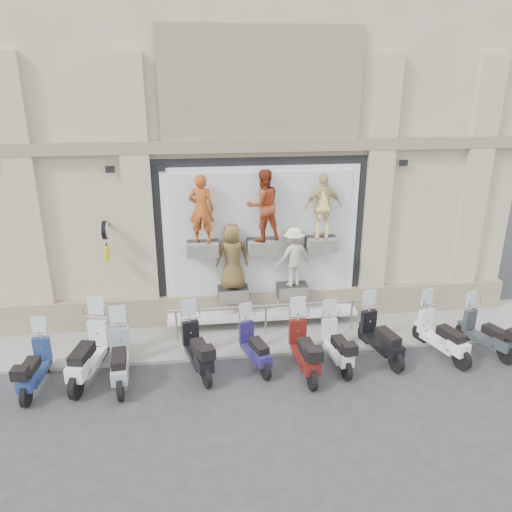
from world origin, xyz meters
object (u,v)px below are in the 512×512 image
object	(u,v)px
clock_sign_bracket	(106,236)
scooter_g	(337,337)
scooter_d	(197,341)
scooter_e	(255,339)
scooter_f	(304,341)
scooter_i	(443,327)
guard_rail	(266,321)
scooter_a	(33,359)
scooter_c	(119,350)
scooter_j	(488,326)
scooter_b	(87,344)
scooter_h	(382,329)

from	to	relation	value
clock_sign_bracket	scooter_g	xyz separation A→B (m)	(5.37, -1.98, -2.09)
scooter_d	scooter_e	size ratio (longest dim) A/B	1.12
scooter_f	scooter_i	distance (m)	3.49
guard_rail	scooter_a	xyz separation A→B (m)	(-5.32, -1.61, 0.25)
scooter_c	scooter_g	size ratio (longest dim) A/B	1.10
clock_sign_bracket	scooter_f	distance (m)	5.42
guard_rail	scooter_c	size ratio (longest dim) A/B	2.62
scooter_c	scooter_d	bearing A→B (deg)	1.58
scooter_e	scooter_g	distance (m)	1.94
scooter_c	scooter_d	size ratio (longest dim) A/B	1.02
scooter_g	scooter_j	distance (m)	3.82
scooter_a	scooter_b	size ratio (longest dim) A/B	0.84
scooter_i	scooter_a	bearing A→B (deg)	163.17
scooter_h	scooter_c	bearing A→B (deg)	169.38
scooter_a	scooter_b	distance (m)	1.14
scooter_h	scooter_j	bearing A→B (deg)	-14.66
scooter_a	scooter_e	xyz separation A→B (m)	(4.86, 0.30, -0.03)
scooter_e	scooter_a	bearing A→B (deg)	167.44
scooter_d	scooter_i	distance (m)	5.90
scooter_e	scooter_i	size ratio (longest dim) A/B	0.90
scooter_d	scooter_h	world-z (taller)	scooter_d
scooter_d	scooter_j	xyz separation A→B (m)	(7.08, -0.03, -0.07)
scooter_i	scooter_j	distance (m)	1.18
scooter_e	scooter_i	xyz separation A→B (m)	(4.57, -0.13, 0.07)
scooter_a	scooter_d	size ratio (longest dim) A/B	0.93
scooter_b	scooter_e	size ratio (longest dim) A/B	1.24
scooter_b	scooter_i	size ratio (longest dim) A/B	1.12
scooter_d	scooter_h	bearing A→B (deg)	-14.59
scooter_b	scooter_d	world-z (taller)	scooter_b
scooter_j	scooter_b	bearing A→B (deg)	158.49
scooter_j	scooter_a	bearing A→B (deg)	159.88
scooter_d	scooter_h	xyz separation A→B (m)	(4.41, 0.05, -0.01)
guard_rail	scooter_b	world-z (taller)	scooter_b
scooter_f	scooter_j	bearing A→B (deg)	0.80
scooter_b	scooter_c	size ratio (longest dim) A/B	1.09
scooter_a	scooter_g	distance (m)	6.79
clock_sign_bracket	scooter_d	size ratio (longest dim) A/B	0.54
scooter_a	scooter_c	size ratio (longest dim) A/B	0.92
guard_rail	scooter_i	xyz separation A→B (m)	(4.11, -1.44, 0.30)
scooter_g	scooter_j	world-z (taller)	scooter_g
guard_rail	scooter_h	bearing A→B (deg)	-26.85
scooter_e	scooter_f	world-z (taller)	scooter_f
scooter_g	scooter_a	bearing A→B (deg)	175.32
scooter_a	scooter_i	bearing A→B (deg)	4.32
scooter_d	scooter_f	bearing A→B (deg)	-23.06
scooter_c	scooter_e	distance (m)	3.06
scooter_a	scooter_e	size ratio (longest dim) A/B	1.04
scooter_b	scooter_g	world-z (taller)	scooter_b
guard_rail	scooter_j	size ratio (longest dim) A/B	2.92
scooter_g	scooter_i	distance (m)	2.64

